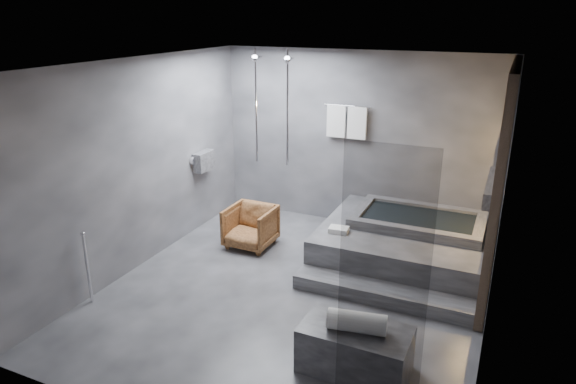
% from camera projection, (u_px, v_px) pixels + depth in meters
% --- Properties ---
extents(room, '(5.00, 5.04, 2.82)m').
position_uv_depth(room, '(334.00, 158.00, 5.93)').
color(room, '#313134').
rests_on(room, ground).
extents(tub_deck, '(2.20, 2.00, 0.50)m').
position_uv_depth(tub_deck, '(403.00, 244.00, 7.21)').
color(tub_deck, '#37373A').
rests_on(tub_deck, ground).
extents(tub_step, '(2.20, 0.36, 0.18)m').
position_uv_depth(tub_step, '(381.00, 294.00, 6.24)').
color(tub_step, '#37373A').
rests_on(tub_step, ground).
extents(concrete_bench, '(1.06, 0.60, 0.47)m').
position_uv_depth(concrete_bench, '(355.00, 349.00, 4.98)').
color(concrete_bench, '#313134').
rests_on(concrete_bench, ground).
extents(driftwood_chair, '(0.67, 0.69, 0.62)m').
position_uv_depth(driftwood_chair, '(250.00, 227.00, 7.63)').
color(driftwood_chair, '#492712').
rests_on(driftwood_chair, ground).
extents(rolled_towel, '(0.58, 0.29, 0.20)m').
position_uv_depth(rolled_towel, '(357.00, 322.00, 4.83)').
color(rolled_towel, white).
rests_on(rolled_towel, concrete_bench).
extents(deck_towel, '(0.28, 0.22, 0.07)m').
position_uv_depth(deck_towel, '(339.00, 230.00, 6.97)').
color(deck_towel, silver).
rests_on(deck_towel, tub_deck).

